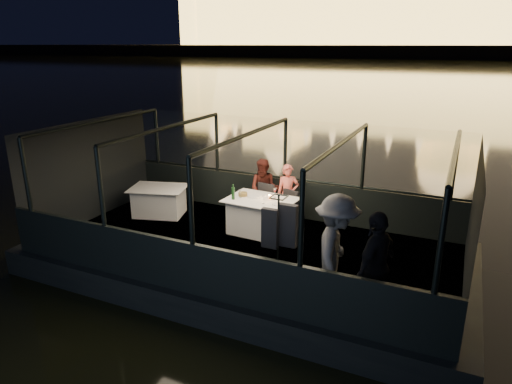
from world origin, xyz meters
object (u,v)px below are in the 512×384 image
at_px(chair_port_right, 288,210).
at_px(passenger_stripe, 336,256).
at_px(person_man_maroon, 264,188).
at_px(passenger_dark, 376,265).
at_px(coat_stand, 278,241).
at_px(chair_port_left, 263,206).
at_px(dining_table_central, 261,216).
at_px(person_woman_coral, 288,191).
at_px(wine_bottle, 233,193).
at_px(dining_table_aft, 159,199).

relative_size(chair_port_right, passenger_stripe, 0.46).
xyz_separation_m(person_man_maroon, passenger_dark, (3.09, -2.99, 0.10)).
bearing_deg(coat_stand, chair_port_left, 118.76).
bearing_deg(passenger_dark, chair_port_right, -120.96).
distance_m(dining_table_central, chair_port_left, 0.48).
height_order(person_woman_coral, passenger_stripe, passenger_stripe).
distance_m(chair_port_left, passenger_stripe, 3.56).
xyz_separation_m(dining_table_central, chair_port_left, (-0.16, 0.45, 0.06)).
bearing_deg(dining_table_central, passenger_stripe, -44.39).
xyz_separation_m(person_woman_coral, passenger_dark, (2.52, -3.00, 0.10)).
height_order(dining_table_central, wine_bottle, wine_bottle).
height_order(dining_table_aft, chair_port_left, chair_port_left).
bearing_deg(chair_port_right, person_woman_coral, 127.65).
distance_m(person_woman_coral, person_man_maroon, 0.58).
bearing_deg(dining_table_central, dining_table_aft, -179.68).
height_order(coat_stand, person_woman_coral, coat_stand).
xyz_separation_m(dining_table_central, passenger_dark, (2.83, -2.20, 0.47)).
bearing_deg(chair_port_left, chair_port_right, 9.34).
xyz_separation_m(dining_table_aft, passenger_dark, (5.48, -2.19, 0.47)).
bearing_deg(person_woman_coral, dining_table_central, -136.11).
relative_size(coat_stand, passenger_dark, 1.00).
bearing_deg(chair_port_right, wine_bottle, -128.61).
distance_m(coat_stand, passenger_stripe, 0.97).
relative_size(person_woman_coral, passenger_dark, 0.81).
bearing_deg(coat_stand, wine_bottle, 133.60).
relative_size(dining_table_aft, chair_port_left, 1.42).
bearing_deg(person_man_maroon, dining_table_aft, -173.09).
bearing_deg(dining_table_central, chair_port_left, 109.21).
distance_m(coat_stand, wine_bottle, 2.60).
bearing_deg(person_man_maroon, passenger_dark, -55.57).
xyz_separation_m(person_woman_coral, wine_bottle, (-0.84, -1.04, 0.17)).
height_order(person_man_maroon, wine_bottle, person_man_maroon).
distance_m(chair_port_left, coat_stand, 2.97).
bearing_deg(wine_bottle, chair_port_right, 35.23).
bearing_deg(person_man_maroon, passenger_stripe, -61.47).
bearing_deg(passenger_stripe, dining_table_aft, 55.72).
relative_size(dining_table_aft, chair_port_right, 1.54).
distance_m(chair_port_left, person_woman_coral, 0.65).
relative_size(person_man_maroon, wine_bottle, 4.41).
xyz_separation_m(chair_port_right, wine_bottle, (-0.98, -0.69, 0.47)).
bearing_deg(dining_table_central, coat_stand, -59.40).
bearing_deg(chair_port_right, chair_port_left, -163.85).
xyz_separation_m(dining_table_central, passenger_stripe, (2.22, -2.17, 0.47)).
distance_m(chair_port_right, coat_stand, 2.74).
relative_size(passenger_stripe, passenger_dark, 1.08).
distance_m(person_woman_coral, passenger_dark, 3.92).
relative_size(dining_table_central, chair_port_left, 1.60).
xyz_separation_m(dining_table_aft, passenger_stripe, (4.88, -2.16, 0.47)).
xyz_separation_m(dining_table_central, wine_bottle, (-0.54, -0.24, 0.53)).
relative_size(chair_port_left, coat_stand, 0.54).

